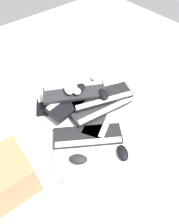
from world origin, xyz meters
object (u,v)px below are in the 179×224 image
keyboard_0 (103,113)px  mouse_5 (76,89)px  keyboard_1 (67,104)px  keyboard_2 (88,136)px  keyboard_7 (102,96)px  mouse_1 (86,85)px  mouse_3 (72,179)px  keyboard_6 (75,92)px  keyboard_5 (101,107)px  mouse_0 (69,89)px  keyboard_3 (74,96)px  mouse_2 (78,159)px  keyboard_4 (75,98)px  mouse_7 (78,88)px  cardboard_box (6,177)px  mouse_6 (103,94)px  mouse_4 (123,153)px

keyboard_0 → mouse_5: mouse_5 is taller
keyboard_1 → mouse_5: bearing=-18.7°
keyboard_2 → keyboard_7: (0.27, 0.16, 0.06)m
mouse_1 → mouse_3: 0.76m
keyboard_1 → keyboard_6: size_ratio=0.99×
keyboard_1 → keyboard_5: bearing=-52.0°
mouse_0 → keyboard_7: bearing=72.9°
mouse_3 → mouse_5: (0.39, 0.45, 0.12)m
keyboard_3 → mouse_2: 0.50m
mouse_1 → mouse_3: same height
keyboard_3 → mouse_5: (0.00, -0.03, 0.10)m
keyboard_4 → keyboard_1: bearing=143.5°
keyboard_3 → mouse_7: bearing=-61.3°
keyboard_6 → cardboard_box: bearing=-157.4°
mouse_1 → mouse_2: same height
keyboard_3 → mouse_5: bearing=-86.1°
mouse_3 → mouse_6: mouse_6 is taller
mouse_5 → keyboard_1: bearing=100.0°
keyboard_1 → mouse_0: size_ratio=4.12×
keyboard_6 → cardboard_box: 0.70m
keyboard_0 → mouse_5: (-0.07, 0.21, 0.13)m
mouse_3 → mouse_0: bearing=75.6°
keyboard_6 → mouse_4: size_ratio=4.14×
keyboard_3 → mouse_1: 0.17m
keyboard_7 → keyboard_6: bearing=135.0°
keyboard_4 → keyboard_5: (0.10, -0.16, -0.03)m
keyboard_7 → mouse_5: (-0.13, 0.12, 0.07)m
keyboard_0 → mouse_7: mouse_7 is taller
mouse_2 → mouse_1: bearing=92.2°
keyboard_6 → mouse_5: bearing=-67.6°
mouse_7 → cardboard_box: size_ratio=0.42×
keyboard_3 → mouse_6: (0.13, -0.17, 0.07)m
keyboard_7 → mouse_1: 0.22m
keyboard_2 → mouse_1: bearing=52.0°
mouse_0 → keyboard_0: bearing=50.1°
keyboard_6 → mouse_3: (-0.38, -0.46, -0.08)m
mouse_6 → mouse_5: bearing=63.9°
mouse_1 → mouse_3: (-0.54, -0.54, 0.00)m
keyboard_4 → mouse_7: bearing=13.9°
keyboard_0 → keyboard_5: size_ratio=1.00×
keyboard_3 → keyboard_5: (0.08, -0.20, 0.00)m
keyboard_1 → keyboard_5: 0.25m
keyboard_3 → mouse_4: 0.55m
mouse_1 → mouse_2: 0.64m
keyboard_2 → mouse_4: bearing=-70.3°
mouse_0 → mouse_1: 0.24m
keyboard_6 → mouse_3: 0.60m
mouse_1 → keyboard_5: bearing=-148.1°
keyboard_2 → keyboard_3: 0.35m
keyboard_5 → mouse_1: size_ratio=4.17×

